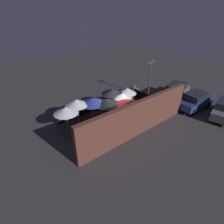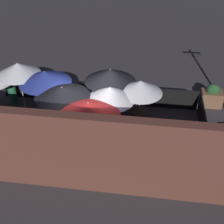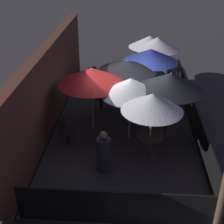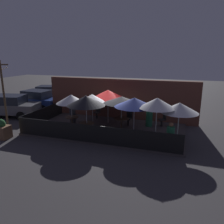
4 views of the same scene
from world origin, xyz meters
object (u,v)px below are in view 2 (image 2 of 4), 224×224
at_px(dining_table_0, 65,119).
at_px(patron_2, 12,92).
at_px(patio_umbrella_6, 45,77).
at_px(dining_table_1, 139,114).
at_px(patio_chair_1, 117,159).
at_px(patio_umbrella_1, 140,87).
at_px(patio_umbrella_7, 18,69).
at_px(patio_umbrella_5, 88,109).
at_px(planter_box, 212,96).
at_px(dining_table_2, 110,105).
at_px(patron_1, 154,136).
at_px(patron_0, 18,138).
at_px(patio_umbrella_0, 62,92).
at_px(patio_umbrella_2, 110,75).
at_px(patio_chair_2, 53,137).
at_px(patio_umbrella_4, 110,94).

xyz_separation_m(dining_table_0, patron_2, (2.93, -1.75, -0.01)).
bearing_deg(patio_umbrella_6, dining_table_0, 137.68).
xyz_separation_m(dining_table_1, patron_2, (5.80, -1.00, -0.02)).
relative_size(dining_table_0, patio_chair_1, 1.00).
relative_size(patio_chair_1, patron_2, 0.69).
bearing_deg(patio_umbrella_1, patio_umbrella_7, -4.87).
xyz_separation_m(patio_umbrella_5, patio_chair_1, (-1.07, 0.75, -1.44)).
bearing_deg(patron_2, planter_box, -104.82).
distance_m(patio_umbrella_6, dining_table_2, 2.96).
xyz_separation_m(dining_table_1, patron_1, (-0.65, 1.29, -0.05)).
xyz_separation_m(patio_chair_1, patron_2, (5.23, -3.63, 0.10)).
xyz_separation_m(dining_table_1, planter_box, (-3.21, -2.24, -0.25)).
relative_size(patio_umbrella_5, dining_table_1, 2.85).
distance_m(dining_table_1, dining_table_2, 1.38).
relative_size(patio_umbrella_6, dining_table_1, 2.82).
bearing_deg(planter_box, dining_table_0, 26.21).
distance_m(patio_umbrella_5, dining_table_1, 2.82).
xyz_separation_m(dining_table_2, planter_box, (-4.45, -1.65, -0.19)).
relative_size(dining_table_2, planter_box, 0.76).
height_order(patio_chair_1, patron_2, patron_2).
bearing_deg(patio_umbrella_1, patron_0, 25.50).
bearing_deg(patio_umbrella_0, patio_umbrella_2, -140.42).
bearing_deg(patio_umbrella_6, patio_chair_1, 139.81).
bearing_deg(patio_umbrella_2, patio_umbrella_7, 2.48).
bearing_deg(patio_chair_2, patio_chair_1, -97.87).
distance_m(patio_umbrella_7, patron_2, 1.76).
bearing_deg(planter_box, patio_umbrella_4, 33.61).
distance_m(patio_umbrella_0, patio_umbrella_4, 1.79).
distance_m(patio_umbrella_6, patron_0, 2.65).
distance_m(dining_table_0, patron_1, 3.57).
relative_size(patio_umbrella_2, dining_table_1, 2.88).
height_order(patio_umbrella_4, patron_1, patio_umbrella_4).
distance_m(patio_umbrella_1, patio_umbrella_7, 5.06).
xyz_separation_m(patio_umbrella_2, patio_umbrella_6, (2.57, 0.48, -0.02)).
distance_m(patio_umbrella_0, patron_1, 3.79).
xyz_separation_m(dining_table_0, patron_0, (1.45, 1.31, -0.06)).
bearing_deg(patio_umbrella_2, patio_umbrella_4, 97.50).
bearing_deg(patron_1, patio_umbrella_1, 146.18).
xyz_separation_m(dining_table_2, patio_chair_1, (-0.67, 3.22, -0.07)).
height_order(patio_umbrella_7, planter_box, patio_umbrella_7).
height_order(patio_umbrella_7, patio_chair_1, patio_umbrella_7).
distance_m(patio_umbrella_7, dining_table_0, 2.87).
bearing_deg(dining_table_0, patio_umbrella_7, -28.58).
height_order(patio_chair_1, planter_box, planter_box).
bearing_deg(dining_table_2, patio_umbrella_5, 80.89).
xyz_separation_m(patio_umbrella_7, dining_table_1, (-5.03, 0.43, -1.46)).
xyz_separation_m(patio_umbrella_0, patron_1, (-3.52, 0.54, -1.29)).
height_order(patio_umbrella_1, patio_umbrella_4, patio_umbrella_1).
xyz_separation_m(patio_umbrella_2, patron_1, (-1.90, 1.89, -1.41)).
bearing_deg(patio_umbrella_1, planter_box, -145.03).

